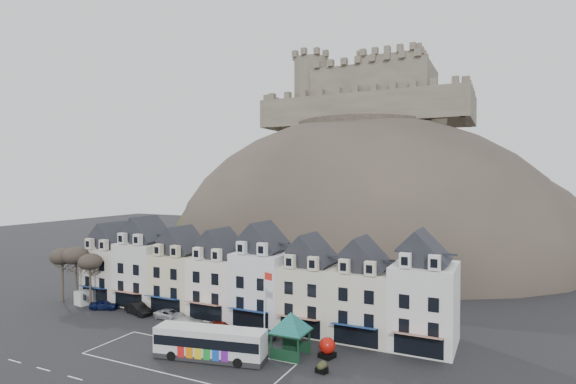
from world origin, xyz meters
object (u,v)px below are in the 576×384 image
(car_white, at_px, (187,322))
(car_maroon, at_px, (222,327))
(car_navy, at_px, (104,305))
(flagpole, at_px, (265,305))
(car_silver, at_px, (170,314))
(bus, at_px, (210,342))
(white_van, at_px, (92,296))
(red_buoy, at_px, (327,347))
(car_black, at_px, (138,309))
(car_charcoal, at_px, (259,333))
(bus_shelter, at_px, (291,322))

(car_white, bearing_deg, car_maroon, -111.61)
(car_navy, bearing_deg, flagpole, -121.84)
(car_silver, relative_size, car_maroon, 1.11)
(bus, distance_m, car_navy, 25.70)
(white_van, distance_m, car_maroon, 25.49)
(white_van, bearing_deg, red_buoy, 4.89)
(car_maroon, bearing_deg, car_black, 92.61)
(car_maroon, bearing_deg, car_charcoal, -80.64)
(bus, bearing_deg, car_white, 128.62)
(car_silver, height_order, car_white, car_silver)
(car_white, xyz_separation_m, car_charcoal, (10.40, 0.19, 0.03))
(white_van, bearing_deg, car_maroon, 5.07)
(bus_shelter, height_order, car_black, bus_shelter)
(white_van, height_order, car_charcoal, white_van)
(flagpole, relative_size, car_black, 1.89)
(bus_shelter, xyz_separation_m, car_navy, (-31.57, 3.70, -2.98))
(car_silver, bearing_deg, white_van, 88.86)
(bus_shelter, distance_m, flagpole, 3.47)
(red_buoy, relative_size, car_silver, 0.48)
(car_charcoal, bearing_deg, car_maroon, 75.23)
(flagpole, xyz_separation_m, car_maroon, (-7.62, 2.82, -4.43))
(white_van, xyz_separation_m, car_white, (20.16, -2.50, -0.41))
(flagpole, relative_size, car_silver, 2.02)
(bus_shelter, xyz_separation_m, red_buoy, (3.59, 1.38, -2.56))
(car_navy, relative_size, car_white, 0.93)
(car_charcoal, bearing_deg, red_buoy, -117.54)
(bus, relative_size, car_charcoal, 3.06)
(car_white, bearing_deg, flagpole, -124.01)
(car_black, bearing_deg, car_charcoal, -77.75)
(car_navy, distance_m, car_white, 15.62)
(white_van, xyz_separation_m, car_silver, (16.13, -1.06, -0.40))
(car_charcoal, bearing_deg, car_silver, 68.22)
(car_navy, distance_m, car_black, 6.11)
(car_black, relative_size, car_silver, 1.07)
(white_van, bearing_deg, bus_shelter, 2.16)
(car_navy, xyz_separation_m, car_silver, (11.57, 0.66, -0.05))
(bus_shelter, height_order, car_charcoal, bus_shelter)
(car_silver, relative_size, car_charcoal, 1.12)
(flagpole, bearing_deg, car_white, 167.60)
(white_van, height_order, car_black, white_van)
(car_navy, distance_m, car_charcoal, 26.01)
(car_navy, bearing_deg, bus, -132.98)
(car_black, bearing_deg, white_van, 98.26)
(car_silver, bearing_deg, flagpole, -101.54)
(flagpole, relative_size, car_navy, 2.25)
(bus_shelter, bearing_deg, car_charcoal, 149.69)
(red_buoy, relative_size, flagpole, 0.24)
(car_charcoal, bearing_deg, car_navy, 71.87)
(car_silver, bearing_deg, car_white, -106.99)
(white_van, xyz_separation_m, car_maroon, (25.36, -2.50, -0.35))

